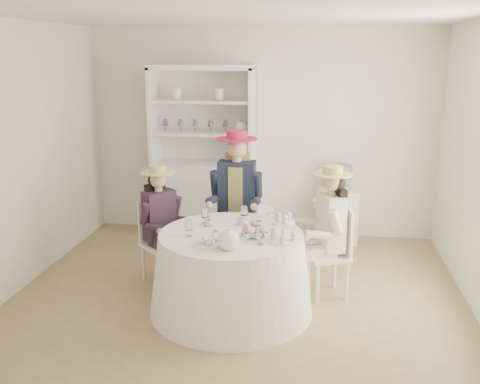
# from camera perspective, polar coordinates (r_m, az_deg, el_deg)

# --- Properties ---
(ground) EXTENTS (4.50, 4.50, 0.00)m
(ground) POSITION_cam_1_polar(r_m,az_deg,el_deg) (5.52, -0.16, -10.87)
(ground) COLOR olive
(ground) RESTS_ON ground
(ceiling) EXTENTS (4.50, 4.50, 0.00)m
(ceiling) POSITION_cam_1_polar(r_m,az_deg,el_deg) (4.98, -0.18, 18.37)
(ceiling) COLOR white
(ceiling) RESTS_ON wall_back
(wall_back) EXTENTS (4.50, 0.00, 4.50)m
(wall_back) POSITION_cam_1_polar(r_m,az_deg,el_deg) (7.03, 2.29, 6.30)
(wall_back) COLOR white
(wall_back) RESTS_ON ground
(wall_front) EXTENTS (4.50, 0.00, 4.50)m
(wall_front) POSITION_cam_1_polar(r_m,az_deg,el_deg) (3.18, -5.59, -4.36)
(wall_front) COLOR white
(wall_front) RESTS_ON ground
(wall_left) EXTENTS (0.00, 4.50, 4.50)m
(wall_left) POSITION_cam_1_polar(r_m,az_deg,el_deg) (5.85, -22.56, 3.43)
(wall_left) COLOR white
(wall_left) RESTS_ON ground
(tea_table) EXTENTS (1.54, 1.54, 0.77)m
(tea_table) POSITION_cam_1_polar(r_m,az_deg,el_deg) (5.07, -0.94, -8.55)
(tea_table) COLOR white
(tea_table) RESTS_ON ground
(hutch) EXTENTS (1.40, 0.71, 2.23)m
(hutch) POSITION_cam_1_polar(r_m,az_deg,el_deg) (7.03, -3.83, 1.63)
(hutch) COLOR silver
(hutch) RESTS_ON ground
(side_table) EXTENTS (0.52, 0.52, 0.70)m
(side_table) POSITION_cam_1_polar(r_m,az_deg,el_deg) (6.98, 10.33, -2.46)
(side_table) COLOR silver
(side_table) RESTS_ON ground
(hatbox) EXTENTS (0.34, 0.34, 0.31)m
(hatbox) POSITION_cam_1_polar(r_m,az_deg,el_deg) (6.85, 10.53, 1.57)
(hatbox) COLOR black
(hatbox) RESTS_ON side_table
(guest_left) EXTENTS (0.54, 0.53, 1.26)m
(guest_left) POSITION_cam_1_polar(r_m,az_deg,el_deg) (5.63, -8.46, -2.71)
(guest_left) COLOR silver
(guest_left) RESTS_ON ground
(guest_mid) EXTENTS (0.56, 0.59, 1.57)m
(guest_mid) POSITION_cam_1_polar(r_m,az_deg,el_deg) (5.84, -0.36, -0.09)
(guest_mid) COLOR silver
(guest_mid) RESTS_ON ground
(guest_right) EXTENTS (0.55, 0.50, 1.33)m
(guest_right) POSITION_cam_1_polar(r_m,az_deg,el_deg) (5.29, 9.41, -3.45)
(guest_right) COLOR silver
(guest_right) RESTS_ON ground
(spare_chair) EXTENTS (0.58, 0.58, 0.99)m
(spare_chair) POSITION_cam_1_polar(r_m,az_deg,el_deg) (6.67, 0.74, -1.35)
(spare_chair) COLOR silver
(spare_chair) RESTS_ON ground
(teacup_a) EXTENTS (0.10, 0.10, 0.06)m
(teacup_a) POSITION_cam_1_polar(r_m,az_deg,el_deg) (5.10, -3.39, -3.39)
(teacup_a) COLOR white
(teacup_a) RESTS_ON tea_table
(teacup_b) EXTENTS (0.08, 0.08, 0.06)m
(teacup_b) POSITION_cam_1_polar(r_m,az_deg,el_deg) (5.15, 0.02, -3.20)
(teacup_b) COLOR white
(teacup_b) RESTS_ON tea_table
(teacup_c) EXTENTS (0.11, 0.11, 0.08)m
(teacup_c) POSITION_cam_1_polar(r_m,az_deg,el_deg) (5.01, 1.88, -3.65)
(teacup_c) COLOR white
(teacup_c) RESTS_ON tea_table
(flower_bowl) EXTENTS (0.24, 0.24, 0.05)m
(flower_bowl) POSITION_cam_1_polar(r_m,az_deg,el_deg) (4.82, 1.44, -4.54)
(flower_bowl) COLOR white
(flower_bowl) RESTS_ON tea_table
(flower_arrangement) EXTENTS (0.17, 0.17, 0.06)m
(flower_arrangement) POSITION_cam_1_polar(r_m,az_deg,el_deg) (4.81, 1.51, -3.84)
(flower_arrangement) COLOR pink
(flower_arrangement) RESTS_ON tea_table
(table_teapot) EXTENTS (0.26, 0.18, 0.19)m
(table_teapot) POSITION_cam_1_polar(r_m,az_deg,el_deg) (4.51, -1.14, -5.16)
(table_teapot) COLOR white
(table_teapot) RESTS_ON tea_table
(sandwich_plate) EXTENTS (0.25, 0.25, 0.06)m
(sandwich_plate) POSITION_cam_1_polar(r_m,az_deg,el_deg) (4.64, -3.54, -5.49)
(sandwich_plate) COLOR white
(sandwich_plate) RESTS_ON tea_table
(cupcake_stand) EXTENTS (0.27, 0.27, 0.25)m
(cupcake_stand) POSITION_cam_1_polar(r_m,az_deg,el_deg) (4.71, 4.65, -4.20)
(cupcake_stand) COLOR white
(cupcake_stand) RESTS_ON tea_table
(stemware_set) EXTENTS (0.81, 0.84, 0.15)m
(stemware_set) POSITION_cam_1_polar(r_m,az_deg,el_deg) (4.90, -0.96, -3.60)
(stemware_set) COLOR white
(stemware_set) RESTS_ON tea_table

